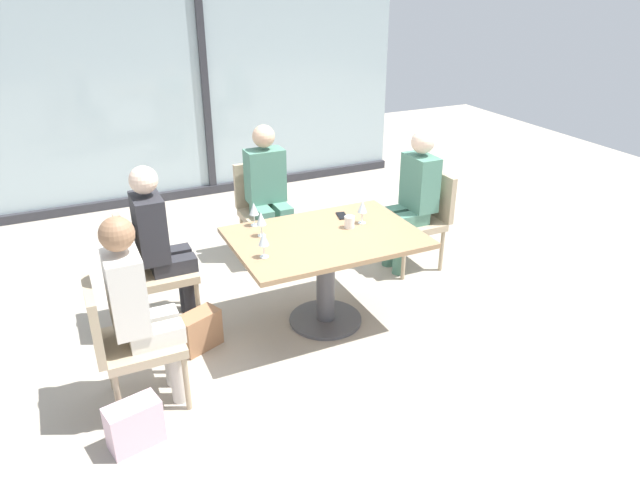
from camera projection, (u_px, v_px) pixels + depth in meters
The scene contains 20 objects.
ground_plane at pixel (325, 320), 4.59m from camera, with size 12.00×12.00×0.00m, color #A89E8E.
window_wall_backdrop at pixel (205, 92), 6.70m from camera, with size 4.78×0.10×2.70m.
dining_table_main at pixel (326, 256), 4.35m from camera, with size 1.35×0.95×0.73m.
chair_far_left at pixel (148, 266), 4.34m from camera, with size 0.50×0.46×0.87m.
chair_side_end at pixel (124, 337), 3.52m from camera, with size 0.50×0.46×0.87m.
chair_near_window at pixel (265, 205), 5.46m from camera, with size 0.46×0.51×0.87m.
chair_far_right at pixel (422, 214), 5.27m from camera, with size 0.50×0.46×0.87m.
person_far_left at pixel (160, 239), 4.30m from camera, with size 0.39×0.34×1.26m.
person_side_end at pixel (139, 303), 3.47m from camera, with size 0.39×0.34×1.26m.
person_near_window at pixel (268, 188), 5.28m from camera, with size 0.34×0.39×1.26m.
person_far_right at pixel (413, 194), 5.14m from camera, with size 0.39×0.34×1.26m.
wine_glass_0 at pixel (263, 239), 3.90m from camera, with size 0.07×0.07×0.18m.
wine_glass_1 at pixel (254, 209), 4.39m from camera, with size 0.07×0.07×0.18m.
wine_glass_2 at pixel (362, 207), 4.43m from camera, with size 0.07×0.07×0.18m.
wine_glass_3 at pixel (261, 219), 4.22m from camera, with size 0.07×0.07×0.18m.
coffee_cup at pixel (349, 222), 4.39m from camera, with size 0.08×0.08×0.09m, color white.
cell_phone_on_table at pixel (342, 216), 4.61m from camera, with size 0.07×0.14×0.01m, color black.
handbag_0 at pixel (199, 330), 4.21m from camera, with size 0.30×0.16×0.28m, color #A3704C.
handbag_1 at pixel (134, 425), 3.35m from camera, with size 0.30×0.16×0.28m, color beige.
handbag_2 at pixel (294, 261), 5.21m from camera, with size 0.30×0.16×0.28m, color silver.
Camera 1 is at (-1.69, -3.51, 2.50)m, focal length 33.08 mm.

